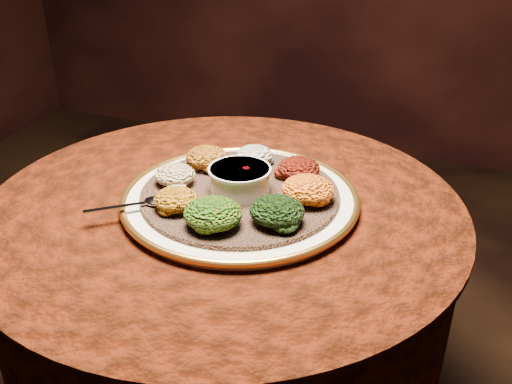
% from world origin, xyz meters
% --- Properties ---
extents(table, '(0.96, 0.96, 0.73)m').
position_xyz_m(table, '(0.00, 0.00, 0.55)').
color(table, black).
rests_on(table, ground).
extents(platter, '(0.59, 0.59, 0.02)m').
position_xyz_m(platter, '(0.04, 0.00, 0.75)').
color(platter, white).
rests_on(platter, table).
extents(injera, '(0.50, 0.50, 0.01)m').
position_xyz_m(injera, '(0.04, 0.00, 0.76)').
color(injera, brown).
rests_on(injera, platter).
extents(stew_bowl, '(0.12, 0.12, 0.05)m').
position_xyz_m(stew_bowl, '(0.04, 0.00, 0.79)').
color(stew_bowl, white).
rests_on(stew_bowl, injera).
extents(spoon, '(0.13, 0.10, 0.01)m').
position_xyz_m(spoon, '(-0.11, -0.10, 0.77)').
color(spoon, silver).
rests_on(spoon, injera).
extents(portion_ayib, '(0.08, 0.08, 0.04)m').
position_xyz_m(portion_ayib, '(0.02, 0.14, 0.78)').
color(portion_ayib, silver).
rests_on(portion_ayib, injera).
extents(portion_kitfo, '(0.09, 0.08, 0.04)m').
position_xyz_m(portion_kitfo, '(0.13, 0.10, 0.78)').
color(portion_kitfo, black).
rests_on(portion_kitfo, injera).
extents(portion_tikil, '(0.10, 0.10, 0.05)m').
position_xyz_m(portion_tikil, '(0.17, 0.01, 0.79)').
color(portion_tikil, '#B0680E').
rests_on(portion_tikil, injera).
extents(portion_gomen, '(0.10, 0.09, 0.05)m').
position_xyz_m(portion_gomen, '(0.14, -0.08, 0.79)').
color(portion_gomen, black).
rests_on(portion_gomen, injera).
extents(portion_mixveg, '(0.10, 0.10, 0.05)m').
position_xyz_m(portion_mixveg, '(0.04, -0.13, 0.79)').
color(portion_mixveg, '#A6400A').
rests_on(portion_mixveg, injera).
extents(portion_kik, '(0.08, 0.08, 0.04)m').
position_xyz_m(portion_kik, '(-0.05, -0.10, 0.78)').
color(portion_kik, '#A7770E').
rests_on(portion_kik, injera).
extents(portion_timatim, '(0.08, 0.08, 0.04)m').
position_xyz_m(portion_timatim, '(-0.10, -0.01, 0.78)').
color(portion_timatim, maroon).
rests_on(portion_timatim, injera).
extents(portion_shiro, '(0.09, 0.09, 0.04)m').
position_xyz_m(portion_shiro, '(-0.07, 0.09, 0.78)').
color(portion_shiro, '#A36313').
rests_on(portion_shiro, injera).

